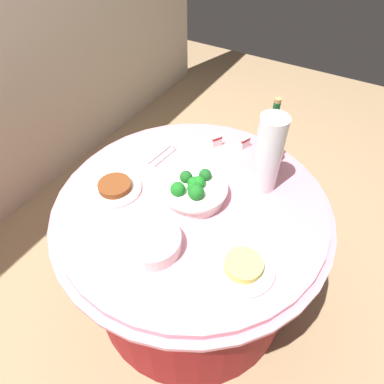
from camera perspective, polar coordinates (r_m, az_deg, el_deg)
name	(u,v)px	position (r m, az deg, el deg)	size (l,w,h in m)	color
ground_plane	(192,289)	(1.99, 0.00, -16.05)	(6.00, 6.00, 0.00)	#9E7F5B
buffet_table	(192,251)	(1.67, 0.00, -9.97)	(1.16, 1.16, 0.74)	maroon
broccoli_bowl	(193,190)	(1.37, 0.18, 0.40)	(0.28, 0.28, 0.12)	white
plate_stack	(152,242)	(1.22, -6.77, -8.43)	(0.21, 0.21, 0.06)	white
wine_bottle	(269,142)	(1.50, 12.97, 8.30)	(0.07, 0.07, 0.34)	#0F4722
decorative_fruit_vase	(267,158)	(1.37, 12.62, 5.69)	(0.11, 0.11, 0.34)	silver
serving_tongs	(163,155)	(1.59, -4.92, 6.29)	(0.17, 0.06, 0.01)	silver
food_plate_noodles	(243,267)	(1.19, 8.64, -12.37)	(0.22, 0.22, 0.04)	white
food_plate_stir_fry	(115,187)	(1.45, -12.90, 0.77)	(0.22, 0.22, 0.04)	white
label_placard_front	(246,143)	(1.64, 9.06, 8.23)	(0.05, 0.03, 0.05)	white
label_placard_mid	(217,141)	(1.63, 4.28, 8.58)	(0.05, 0.03, 0.05)	white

